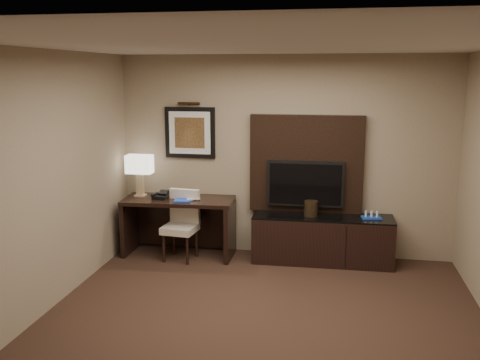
% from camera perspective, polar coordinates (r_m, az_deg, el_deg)
% --- Properties ---
extents(floor, '(4.50, 5.00, 0.01)m').
position_cam_1_polar(floor, '(5.27, 1.80, -16.55)').
color(floor, black).
rests_on(floor, ground).
extents(ceiling, '(4.50, 5.00, 0.01)m').
position_cam_1_polar(ceiling, '(4.66, 2.01, 14.30)').
color(ceiling, silver).
rests_on(ceiling, wall_back).
extents(wall_back, '(4.50, 0.01, 2.70)m').
position_cam_1_polar(wall_back, '(7.22, 4.75, 2.51)').
color(wall_back, gray).
rests_on(wall_back, floor).
extents(wall_front, '(4.50, 0.01, 2.70)m').
position_cam_1_polar(wall_front, '(2.47, -6.75, -15.50)').
color(wall_front, gray).
rests_on(wall_front, floor).
extents(wall_left, '(0.01, 5.00, 2.70)m').
position_cam_1_polar(wall_left, '(5.56, -21.70, -0.97)').
color(wall_left, gray).
rests_on(wall_left, floor).
extents(desk, '(1.51, 0.71, 0.79)m').
position_cam_1_polar(desk, '(7.36, -6.51, -4.98)').
color(desk, black).
rests_on(desk, floor).
extents(credenza, '(1.82, 0.53, 0.63)m').
position_cam_1_polar(credenza, '(7.14, 8.76, -6.26)').
color(credenza, black).
rests_on(credenza, floor).
extents(tv_wall_panel, '(1.50, 0.12, 1.30)m').
position_cam_1_polar(tv_wall_panel, '(7.16, 7.08, 1.73)').
color(tv_wall_panel, black).
rests_on(tv_wall_panel, wall_back).
extents(tv, '(1.00, 0.08, 0.60)m').
position_cam_1_polar(tv, '(7.10, 6.99, -0.40)').
color(tv, black).
rests_on(tv, tv_wall_panel).
extents(artwork, '(0.70, 0.04, 0.70)m').
position_cam_1_polar(artwork, '(7.40, -5.35, 5.05)').
color(artwork, black).
rests_on(artwork, wall_back).
extents(picture_light, '(0.04, 0.04, 0.30)m').
position_cam_1_polar(picture_light, '(7.33, -5.48, 8.13)').
color(picture_light, '#3B2612').
rests_on(picture_light, wall_back).
extents(desk_chair, '(0.47, 0.53, 0.87)m').
position_cam_1_polar(desk_chair, '(7.16, -6.42, -5.12)').
color(desk_chair, beige).
rests_on(desk_chair, floor).
extents(table_lamp, '(0.35, 0.23, 0.52)m').
position_cam_1_polar(table_lamp, '(7.43, -10.63, 0.29)').
color(table_lamp, tan).
rests_on(table_lamp, desk).
extents(desk_phone, '(0.22, 0.21, 0.10)m').
position_cam_1_polar(desk_phone, '(7.27, -8.42, -1.62)').
color(desk_phone, black).
rests_on(desk_phone, desk).
extents(blue_folder, '(0.25, 0.32, 0.02)m').
position_cam_1_polar(blue_folder, '(7.16, -6.08, -2.08)').
color(blue_folder, '#1B3DB2').
rests_on(blue_folder, desk).
extents(book, '(0.17, 0.08, 0.24)m').
position_cam_1_polar(book, '(7.19, -5.75, -1.11)').
color(book, '#B3A18D').
rests_on(book, desk).
extents(ice_bucket, '(0.23, 0.23, 0.20)m').
position_cam_1_polar(ice_bucket, '(7.02, 7.57, -3.02)').
color(ice_bucket, black).
rests_on(ice_bucket, credenza).
extents(minibar_tray, '(0.27, 0.18, 0.09)m').
position_cam_1_polar(minibar_tray, '(7.05, 13.84, -3.65)').
color(minibar_tray, '#183B9E').
rests_on(minibar_tray, credenza).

